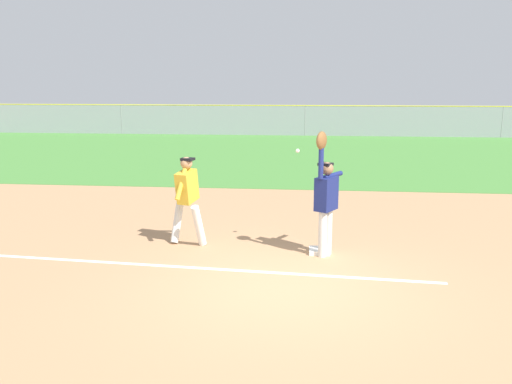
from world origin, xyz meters
name	(u,v)px	position (x,y,z in m)	size (l,w,h in m)	color
ground_plane	(287,287)	(0.00, 0.00, 0.00)	(75.44, 75.44, 0.00)	tan
outfield_grass	(303,154)	(0.00, 15.73, 0.01)	(44.60, 16.26, 0.01)	#478438
chalk_foul_line	(92,261)	(-3.47, 0.83, 0.00)	(12.00, 0.10, 0.01)	white
first_base	(319,251)	(0.53, 1.73, 0.04)	(0.38, 0.38, 0.08)	white
fielder	(326,195)	(0.61, 1.59, 1.12)	(0.55, 0.83, 2.28)	silver
runner	(187,194)	(-2.01, 2.01, 1.00)	(0.76, 0.83, 1.72)	white
baseball	(298,151)	(0.09, 2.01, 1.86)	(0.07, 0.07, 0.07)	white
outfield_fence	(305,120)	(0.00, 23.86, 0.90)	(44.68, 0.08, 1.79)	#93999E
parked_car_white	(136,118)	(-11.55, 27.78, 0.67)	(4.53, 2.37, 1.25)	white
parked_car_silver	(224,119)	(-5.55, 28.16, 0.67)	(4.42, 2.15, 1.25)	#B7B7BC
parked_car_black	(301,119)	(-0.30, 27.94, 0.67)	(4.53, 2.37, 1.25)	black
parked_car_red	(389,121)	(5.38, 27.39, 0.67)	(4.47, 2.26, 1.25)	#B21E1E
parked_car_tan	(493,121)	(11.90, 27.78, 0.67)	(4.42, 2.16, 1.25)	tan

